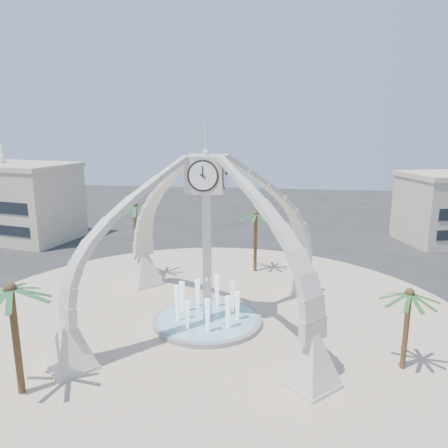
# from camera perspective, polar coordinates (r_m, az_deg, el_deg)

# --- Properties ---
(ground) EXTENTS (140.00, 140.00, 0.00)m
(ground) POSITION_cam_1_polar(r_m,az_deg,el_deg) (33.06, -2.15, -12.82)
(ground) COLOR #282828
(ground) RESTS_ON ground
(plaza) EXTENTS (40.00, 40.00, 0.06)m
(plaza) POSITION_cam_1_polar(r_m,az_deg,el_deg) (33.05, -2.15, -12.77)
(plaza) COLOR #C0B18F
(plaza) RESTS_ON ground
(clock_tower) EXTENTS (17.94, 17.94, 16.30)m
(clock_tower) POSITION_cam_1_polar(r_m,az_deg,el_deg) (30.80, -2.25, -1.87)
(clock_tower) COLOR beige
(clock_tower) RESTS_ON ground
(fountain) EXTENTS (8.00, 8.00, 3.62)m
(fountain) POSITION_cam_1_polar(r_m,az_deg,el_deg) (32.93, -2.15, -12.36)
(fountain) COLOR gray
(fountain) RESTS_ON ground
(palm_east) EXTENTS (3.61, 3.61, 5.51)m
(palm_east) POSITION_cam_1_polar(r_m,az_deg,el_deg) (27.64, 23.08, -8.40)
(palm_east) COLOR brown
(palm_east) RESTS_ON ground
(palm_west) EXTENTS (4.86, 4.86, 7.81)m
(palm_west) POSITION_cam_1_polar(r_m,az_deg,el_deg) (41.04, -11.64, 2.24)
(palm_west) COLOR brown
(palm_west) RESTS_ON ground
(palm_north) EXTENTS (4.73, 4.73, 6.56)m
(palm_north) POSITION_cam_1_polar(r_m,az_deg,el_deg) (42.37, 4.18, 1.21)
(palm_north) COLOR brown
(palm_north) RESTS_ON ground
(palm_south) EXTENTS (4.86, 4.86, 6.87)m
(palm_south) POSITION_cam_1_polar(r_m,az_deg,el_deg) (25.26, -26.14, -7.75)
(palm_south) COLOR brown
(palm_south) RESTS_ON ground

